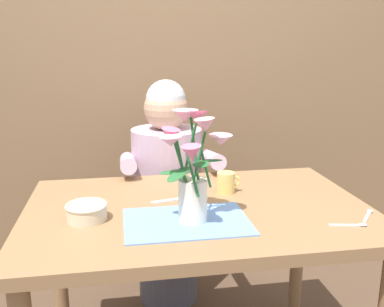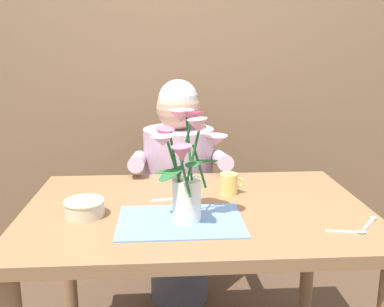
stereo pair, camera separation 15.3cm
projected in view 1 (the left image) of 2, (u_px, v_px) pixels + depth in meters
wood_panel_backdrop at (164, 52)px, 2.40m from camera, size 4.00×0.10×2.50m
dining_table at (198, 232)px, 1.55m from camera, size 1.20×0.80×0.74m
seated_person at (167, 196)px, 2.15m from camera, size 0.45×0.47×1.14m
striped_placemat at (187, 222)px, 1.39m from camera, size 0.40×0.28×0.00m
flower_vase at (192, 165)px, 1.35m from camera, size 0.26×0.24×0.36m
ceramic_bowl at (87, 211)px, 1.40m from camera, size 0.14×0.14×0.06m
dinner_knife at (176, 199)px, 1.59m from camera, size 0.19×0.06×0.00m
tea_cup at (226, 183)px, 1.66m from camera, size 0.09×0.07×0.08m
spoon_0 at (369, 214)px, 1.45m from camera, size 0.09×0.10×0.01m
spoon_1 at (354, 225)px, 1.36m from camera, size 0.12×0.04×0.01m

